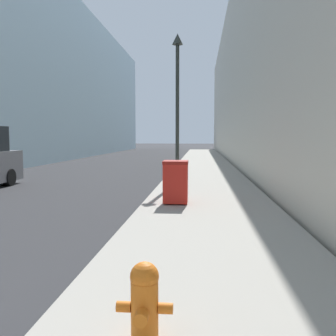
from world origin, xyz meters
name	(u,v)px	position (x,y,z in m)	size (l,w,h in m)	color
sidewalk_right	(205,170)	(5.53, 18.00, 0.08)	(3.36, 60.00, 0.16)	#9E998E
building_right_stone	(313,78)	(13.31, 26.00, 6.03)	(12.00, 60.00, 12.05)	beige
fire_hydrant	(144,300)	(4.87, 0.85, 0.50)	(0.47, 0.35, 0.66)	orange
trash_bin	(176,181)	(4.69, 7.24, 0.71)	(0.62, 0.66, 1.08)	red
lamppost	(177,95)	(4.46, 11.52, 3.35)	(0.38, 0.38, 5.34)	#2D332D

